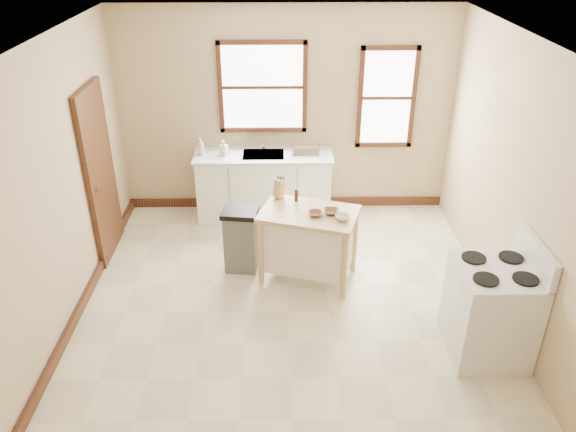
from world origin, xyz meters
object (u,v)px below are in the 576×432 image
object	(u,v)px
bowl_c	(343,217)
gas_stove	(492,299)
kitchen_island	(308,245)
pepper_grinder	(296,195)
dish_rack	(306,150)
bowl_a	(315,214)
knife_block	(279,189)
soap_bottle_a	(201,147)
soap_bottle_b	(224,148)
trash_bin	(241,240)
bowl_b	(331,212)

from	to	relation	value
bowl_c	gas_stove	size ratio (longest dim) A/B	0.13
kitchen_island	pepper_grinder	bearing A→B (deg)	133.83
dish_rack	bowl_a	size ratio (longest dim) A/B	2.37
knife_block	soap_bottle_a	bearing A→B (deg)	165.79
bowl_c	knife_block	bearing A→B (deg)	141.08
soap_bottle_b	kitchen_island	size ratio (longest dim) A/B	0.20
soap_bottle_a	knife_block	xyz separation A→B (m)	(1.04, -1.17, -0.07)
kitchen_island	knife_block	distance (m)	0.73
pepper_grinder	bowl_c	bearing A→B (deg)	-42.96
knife_block	trash_bin	world-z (taller)	knife_block
knife_block	bowl_c	xyz separation A→B (m)	(0.68, -0.55, -0.07)
soap_bottle_a	trash_bin	size ratio (longest dim) A/B	0.30
knife_block	pepper_grinder	bearing A→B (deg)	7.73
bowl_a	trash_bin	size ratio (longest dim) A/B	0.21
gas_stove	bowl_a	bearing A→B (deg)	143.18
soap_bottle_b	knife_block	distance (m)	1.38
kitchen_island	bowl_a	xyz separation A→B (m)	(0.06, -0.08, 0.45)
bowl_c	kitchen_island	bearing A→B (deg)	153.08
kitchen_island	bowl_c	xyz separation A→B (m)	(0.35, -0.18, 0.46)
soap_bottle_a	bowl_a	bearing A→B (deg)	-36.34
dish_rack	bowl_a	distance (m)	1.65
bowl_a	trash_bin	xyz separation A→B (m)	(-0.85, 0.28, -0.49)
pepper_grinder	gas_stove	distance (m)	2.38
knife_block	bowl_b	distance (m)	0.71
knife_block	bowl_c	distance (m)	0.88
bowl_b	gas_stove	xyz separation A→B (m)	(1.41, -1.23, -0.28)
dish_rack	trash_bin	size ratio (longest dim) A/B	0.49
bowl_a	bowl_b	xyz separation A→B (m)	(0.18, 0.04, 0.00)
trash_bin	pepper_grinder	bearing A→B (deg)	13.66
soap_bottle_b	bowl_b	bearing A→B (deg)	-25.54
pepper_grinder	trash_bin	bearing A→B (deg)	-173.60
dish_rack	trash_bin	world-z (taller)	dish_rack
trash_bin	kitchen_island	bearing A→B (deg)	-7.17
knife_block	kitchen_island	bearing A→B (deg)	-14.24
bowl_a	bowl_c	distance (m)	0.30
bowl_a	bowl_c	size ratio (longest dim) A/B	1.01
soap_bottle_a	pepper_grinder	distance (m)	1.77
kitchen_island	gas_stove	bearing A→B (deg)	-19.79
soap_bottle_b	kitchen_island	xyz separation A→B (m)	(1.06, -1.53, -0.59)
gas_stove	bowl_c	bearing A→B (deg)	140.06
bowl_a	trash_bin	bearing A→B (deg)	161.68
gas_stove	trash_bin	bearing A→B (deg)	148.88
knife_block	dish_rack	bearing A→B (deg)	107.59
kitchen_island	bowl_c	size ratio (longest dim) A/B	6.55
pepper_grinder	kitchen_island	bearing A→B (deg)	-63.88
soap_bottle_a	bowl_b	bearing A→B (deg)	-32.27
kitchen_island	trash_bin	bearing A→B (deg)	-176.72
dish_rack	trash_bin	xyz separation A→B (m)	(-0.81, -1.37, -0.57)
soap_bottle_a	bowl_c	bearing A→B (deg)	-32.82
dish_rack	bowl_b	xyz separation A→B (m)	(0.21, -1.61, -0.08)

